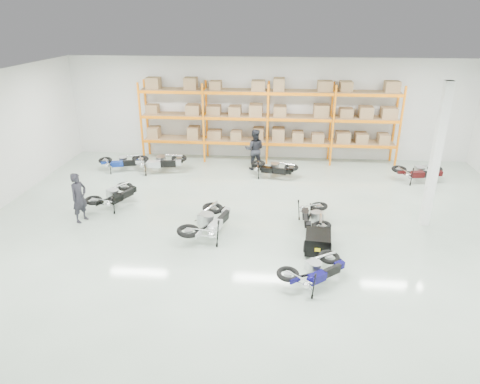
# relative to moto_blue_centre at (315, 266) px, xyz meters

# --- Properties ---
(room) EXTENTS (18.00, 18.00, 18.00)m
(room) POSITION_rel_moto_blue_centre_xyz_m (-1.46, 3.09, 1.74)
(room) COLOR #B2C6B4
(room) RESTS_ON ground
(pallet_rack) EXTENTS (11.28, 0.98, 3.62)m
(pallet_rack) POSITION_rel_moto_blue_centre_xyz_m (-1.46, 9.54, 1.75)
(pallet_rack) COLOR orange
(pallet_rack) RESTS_ON ground
(structural_column) EXTENTS (0.25, 0.25, 4.50)m
(structural_column) POSITION_rel_moto_blue_centre_xyz_m (3.74, 3.59, 1.74)
(structural_column) COLOR white
(structural_column) RESTS_ON ground
(moto_blue_centre) EXTENTS (1.81, 1.69, 1.08)m
(moto_blue_centre) POSITION_rel_moto_blue_centre_xyz_m (0.00, 0.00, 0.00)
(moto_blue_centre) COLOR #0A0749
(moto_blue_centre) RESTS_ON ground
(moto_silver_left) EXTENTS (1.51, 2.19, 1.29)m
(moto_silver_left) POSITION_rel_moto_blue_centre_xyz_m (-3.00, 2.25, 0.10)
(moto_silver_left) COLOR #B2B4B9
(moto_silver_left) RESTS_ON ground
(moto_black_far_left) EXTENTS (1.53, 1.93, 1.12)m
(moto_black_far_left) POSITION_rel_moto_blue_centre_xyz_m (-6.60, 4.08, 0.02)
(moto_black_far_left) COLOR black
(moto_black_far_left) RESTS_ON ground
(moto_touring_right) EXTENTS (0.86, 1.67, 1.07)m
(moto_touring_right) POSITION_rel_moto_blue_centre_xyz_m (0.19, 3.06, -0.00)
(moto_touring_right) COLOR black
(moto_touring_right) RESTS_ON ground
(trailer) EXTENTS (0.77, 1.48, 0.61)m
(trailer) POSITION_rel_moto_blue_centre_xyz_m (0.19, 1.46, -0.15)
(trailer) COLOR black
(trailer) RESTS_ON ground
(moto_back_a) EXTENTS (1.84, 1.28, 1.08)m
(moto_back_a) POSITION_rel_moto_blue_centre_xyz_m (-7.60, 7.70, 0.00)
(moto_back_a) COLOR navy
(moto_back_a) RESTS_ON ground
(moto_back_b) EXTENTS (2.06, 1.25, 1.25)m
(moto_back_b) POSITION_rel_moto_blue_centre_xyz_m (-5.94, 7.66, 0.08)
(moto_back_b) COLOR #B5B8BF
(moto_back_b) RESTS_ON ground
(moto_back_c) EXTENTS (1.87, 1.27, 1.11)m
(moto_back_c) POSITION_rel_moto_blue_centre_xyz_m (-1.15, 7.42, 0.01)
(moto_back_c) COLOR black
(moto_back_c) RESTS_ON ground
(moto_back_d) EXTENTS (1.84, 1.07, 1.13)m
(moto_back_d) POSITION_rel_moto_blue_centre_xyz_m (4.66, 7.44, 0.03)
(moto_back_d) COLOR #3C0C0D
(moto_back_d) RESTS_ON ground
(person_left) EXTENTS (0.58, 0.70, 1.64)m
(person_left) POSITION_rel_moto_blue_centre_xyz_m (-7.26, 2.87, 0.31)
(person_left) COLOR black
(person_left) RESTS_ON ground
(person_back) EXTENTS (0.85, 0.67, 1.75)m
(person_back) POSITION_rel_moto_blue_centre_xyz_m (-1.97, 8.34, 0.37)
(person_back) COLOR black
(person_back) RESTS_ON ground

